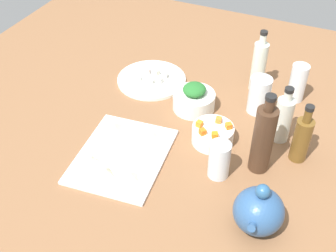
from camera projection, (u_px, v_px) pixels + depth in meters
tabletop at (168, 141)px, 139.00cm from camera, size 190.00×190.00×3.00cm
cutting_board at (122, 156)px, 131.13cm from camera, size 34.40×28.47×1.00cm
plate_tofu at (152, 80)px, 161.96cm from camera, size 25.53×25.53×1.20cm
bowl_greens at (194, 101)px, 147.91cm from camera, size 14.40×14.40×6.04cm
bowl_carrots at (213, 134)px, 134.97cm from camera, size 13.03×13.03×5.77cm
teapot at (259, 211)px, 108.11cm from camera, size 14.77×12.93×15.24cm
bottle_0 at (263, 139)px, 120.90cm from camera, size 5.99×5.99×26.22cm
bottle_1 at (283, 118)px, 132.81cm from camera, size 5.49×5.49×19.38cm
bottle_2 at (302, 138)px, 126.16cm from camera, size 5.16×5.16×19.67cm
bottle_3 at (259, 66)px, 152.34cm from camera, size 5.09×5.09×23.26cm
drinking_glass_0 at (259, 95)px, 144.62cm from camera, size 7.30×7.30×12.96cm
drinking_glass_1 at (298, 83)px, 149.44cm from camera, size 5.86×5.86×13.75cm
drinking_glass_2 at (219, 160)px, 122.30cm from camera, size 6.21×6.21×11.59cm
carrot_cube_0 at (215, 135)px, 129.15cm from camera, size 2.43×2.43×1.80cm
carrot_cube_1 at (199, 124)px, 133.00cm from camera, size 2.10×2.10×1.80cm
carrot_cube_2 at (203, 131)px, 130.51cm from camera, size 2.53×2.53×1.80cm
carrot_cube_3 at (219, 120)px, 134.43cm from camera, size 2.02×2.02×1.80cm
carrot_cube_4 at (229, 126)px, 132.27cm from camera, size 2.53×2.53×1.80cm
chopped_greens_mound at (194, 89)px, 144.77cm from camera, size 8.51×8.29×3.63cm
tofu_cube_0 at (164, 75)px, 161.30cm from camera, size 2.74×2.74×2.20cm
tofu_cube_1 at (150, 80)px, 158.55cm from camera, size 2.87×2.87×2.20cm
tofu_cube_2 at (147, 71)px, 163.54cm from camera, size 2.49×2.49×2.20cm
tofu_cube_3 at (156, 72)px, 162.61cm from camera, size 2.68×2.68×2.20cm
tofu_cube_4 at (160, 80)px, 158.76cm from camera, size 2.46×2.46×2.20cm
tofu_cube_5 at (137, 78)px, 159.62cm from camera, size 3.11×3.11×2.20cm
dumpling_0 at (105, 172)px, 123.03cm from camera, size 5.51×5.04×3.19cm
dumpling_1 at (130, 176)px, 122.82cm from camera, size 5.32×5.84×2.03cm
dumpling_2 at (92, 161)px, 126.99cm from camera, size 7.03×6.95×2.46cm
dumpling_3 at (152, 135)px, 135.68cm from camera, size 7.16×7.18×2.58cm
dumpling_4 at (113, 125)px, 139.10cm from camera, size 7.00×6.98×2.67cm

